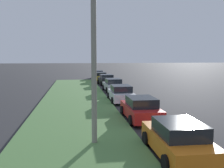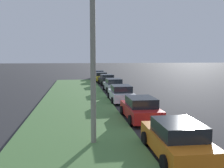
{
  "view_description": "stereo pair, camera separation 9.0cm",
  "coord_description": "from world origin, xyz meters",
  "px_view_note": "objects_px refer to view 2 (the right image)",
  "views": [
    {
      "loc": [
        -2.6,
        6.69,
        3.97
      ],
      "look_at": [
        16.8,
        3.87,
        1.85
      ],
      "focal_mm": 40.94,
      "sensor_mm": 36.0,
      "label": 1
    },
    {
      "loc": [
        -2.61,
        6.6,
        3.97
      ],
      "look_at": [
        16.8,
        3.87,
        1.85
      ],
      "focal_mm": 40.94,
      "sensor_mm": 36.0,
      "label": 2
    }
  ],
  "objects_px": {
    "parked_car_blue": "(99,75)",
    "streetlight": "(101,47)",
    "parked_car_red": "(140,109)",
    "parked_car_orange": "(176,139)",
    "parked_car_black": "(107,80)",
    "parked_car_silver": "(113,85)",
    "parked_car_white": "(121,94)",
    "parked_car_yellow": "(101,77)"
  },
  "relations": [
    {
      "from": "streetlight",
      "to": "parked_car_orange",
      "type": "bearing_deg",
      "value": -123.23
    },
    {
      "from": "parked_car_yellow",
      "to": "parked_car_orange",
      "type": "bearing_deg",
      "value": 179.2
    },
    {
      "from": "parked_car_red",
      "to": "parked_car_white",
      "type": "height_order",
      "value": "same"
    },
    {
      "from": "parked_car_red",
      "to": "parked_car_blue",
      "type": "height_order",
      "value": "same"
    },
    {
      "from": "parked_car_black",
      "to": "parked_car_blue",
      "type": "distance_m",
      "value": 10.43
    },
    {
      "from": "parked_car_silver",
      "to": "parked_car_black",
      "type": "bearing_deg",
      "value": -2.24
    },
    {
      "from": "parked_car_orange",
      "to": "streetlight",
      "type": "bearing_deg",
      "value": 57.68
    },
    {
      "from": "parked_car_red",
      "to": "parked_car_blue",
      "type": "bearing_deg",
      "value": 0.04
    },
    {
      "from": "parked_car_black",
      "to": "parked_car_yellow",
      "type": "xyz_separation_m",
      "value": [
        5.22,
        0.3,
        0.0
      ]
    },
    {
      "from": "parked_car_orange",
      "to": "streetlight",
      "type": "xyz_separation_m",
      "value": [
        1.83,
        2.79,
        3.67
      ]
    },
    {
      "from": "parked_car_white",
      "to": "parked_car_black",
      "type": "bearing_deg",
      "value": -1.18
    },
    {
      "from": "parked_car_orange",
      "to": "parked_car_blue",
      "type": "relative_size",
      "value": 1.0
    },
    {
      "from": "parked_car_blue",
      "to": "streetlight",
      "type": "xyz_separation_m",
      "value": [
        -34.6,
        2.89,
        3.67
      ]
    },
    {
      "from": "parked_car_black",
      "to": "parked_car_red",
      "type": "bearing_deg",
      "value": 176.09
    },
    {
      "from": "parked_car_blue",
      "to": "parked_car_red",
      "type": "bearing_deg",
      "value": -179.06
    },
    {
      "from": "parked_car_blue",
      "to": "parked_car_white",
      "type": "bearing_deg",
      "value": -179.26
    },
    {
      "from": "parked_car_silver",
      "to": "parked_car_black",
      "type": "height_order",
      "value": "same"
    },
    {
      "from": "parked_car_orange",
      "to": "parked_car_blue",
      "type": "distance_m",
      "value": 36.42
    },
    {
      "from": "parked_car_red",
      "to": "streetlight",
      "type": "distance_m",
      "value": 6.21
    },
    {
      "from": "parked_car_red",
      "to": "parked_car_blue",
      "type": "distance_m",
      "value": 30.48
    },
    {
      "from": "parked_car_red",
      "to": "parked_car_silver",
      "type": "distance_m",
      "value": 13.34
    },
    {
      "from": "parked_car_red",
      "to": "parked_car_blue",
      "type": "xyz_separation_m",
      "value": [
        30.48,
        -0.03,
        0.0
      ]
    },
    {
      "from": "streetlight",
      "to": "parked_car_white",
      "type": "bearing_deg",
      "value": -14.55
    },
    {
      "from": "parked_car_yellow",
      "to": "streetlight",
      "type": "distance_m",
      "value": 29.75
    },
    {
      "from": "parked_car_black",
      "to": "parked_car_yellow",
      "type": "bearing_deg",
      "value": 0.18
    },
    {
      "from": "parked_car_white",
      "to": "parked_car_black",
      "type": "xyz_separation_m",
      "value": [
        13.47,
        -0.35,
        0.0
      ]
    },
    {
      "from": "parked_car_blue",
      "to": "streetlight",
      "type": "bearing_deg",
      "value": 176.24
    },
    {
      "from": "streetlight",
      "to": "parked_car_blue",
      "type": "bearing_deg",
      "value": -4.77
    },
    {
      "from": "parked_car_orange",
      "to": "parked_car_red",
      "type": "distance_m",
      "value": 5.94
    },
    {
      "from": "parked_car_orange",
      "to": "streetlight",
      "type": "relative_size",
      "value": 0.58
    },
    {
      "from": "parked_car_white",
      "to": "parked_car_yellow",
      "type": "distance_m",
      "value": 18.69
    },
    {
      "from": "parked_car_white",
      "to": "parked_car_black",
      "type": "distance_m",
      "value": 13.47
    },
    {
      "from": "parked_car_silver",
      "to": "streetlight",
      "type": "relative_size",
      "value": 0.58
    },
    {
      "from": "parked_car_orange",
      "to": "parked_car_black",
      "type": "xyz_separation_m",
      "value": [
        26.0,
        -0.34,
        0.0
      ]
    },
    {
      "from": "parked_car_white",
      "to": "parked_car_blue",
      "type": "distance_m",
      "value": 23.9
    },
    {
      "from": "parked_car_silver",
      "to": "parked_car_blue",
      "type": "bearing_deg",
      "value": -1.23
    },
    {
      "from": "parked_car_orange",
      "to": "parked_car_yellow",
      "type": "bearing_deg",
      "value": 0.85
    },
    {
      "from": "parked_car_yellow",
      "to": "streetlight",
      "type": "height_order",
      "value": "streetlight"
    },
    {
      "from": "parked_car_blue",
      "to": "parked_car_black",
      "type": "bearing_deg",
      "value": -177.67
    },
    {
      "from": "parked_car_white",
      "to": "parked_car_blue",
      "type": "relative_size",
      "value": 1.0
    },
    {
      "from": "parked_car_white",
      "to": "parked_car_yellow",
      "type": "relative_size",
      "value": 1.0
    },
    {
      "from": "parked_car_red",
      "to": "parked_car_yellow",
      "type": "xyz_separation_m",
      "value": [
        25.27,
        0.03,
        0.0
      ]
    }
  ]
}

